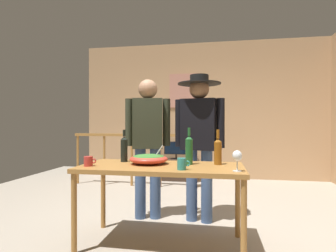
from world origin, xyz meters
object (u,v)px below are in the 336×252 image
(wine_bottle_amber, at_px, (218,151))
(person_standing_left, at_px, (148,137))
(tv_console, at_px, (176,169))
(salad_bowl, at_px, (149,158))
(wine_bottle_dark, at_px, (124,148))
(wine_bottle_green, at_px, (189,149))
(flat_screen_tv, at_px, (176,149))
(person_standing_right, at_px, (199,133))
(stair_railing, at_px, (153,153))
(serving_table, at_px, (162,173))
(framed_picture, at_px, (183,91))
(mug_red, at_px, (89,161))
(mug_teal, at_px, (182,164))
(wine_glass, at_px, (237,157))

(wine_bottle_amber, height_order, person_standing_left, person_standing_left)
(tv_console, distance_m, salad_bowl, 2.99)
(wine_bottle_dark, distance_m, wine_bottle_green, 0.68)
(flat_screen_tv, bearing_deg, person_standing_right, -75.04)
(stair_railing, height_order, wine_bottle_green, wine_bottle_green)
(tv_console, relative_size, serving_table, 0.60)
(flat_screen_tv, distance_m, person_standing_left, 2.31)
(wine_bottle_dark, bearing_deg, wine_bottle_amber, -2.14)
(wine_bottle_amber, bearing_deg, flat_screen_tv, 106.18)
(stair_railing, height_order, wine_bottle_dark, wine_bottle_dark)
(framed_picture, bearing_deg, person_standing_right, -79.24)
(wine_bottle_green, height_order, mug_red, wine_bottle_green)
(framed_picture, height_order, person_standing_right, framed_picture)
(framed_picture, xyz_separation_m, person_standing_left, (-0.12, -2.60, -0.87))
(wine_bottle_green, xyz_separation_m, person_standing_left, (-0.56, 0.59, 0.09))
(framed_picture, xyz_separation_m, serving_table, (0.19, -3.29, -1.17))
(stair_railing, xyz_separation_m, mug_red, (-0.03, -2.48, 0.18))
(framed_picture, bearing_deg, wine_bottle_dark, -94.43)
(wine_bottle_dark, bearing_deg, framed_picture, 85.57)
(serving_table, height_order, salad_bowl, salad_bowl)
(stair_railing, distance_m, person_standing_left, 1.70)
(wine_bottle_dark, distance_m, mug_teal, 0.76)
(serving_table, xyz_separation_m, person_standing_left, (-0.31, 0.69, 0.31))
(person_standing_right, bearing_deg, flat_screen_tv, -63.22)
(stair_railing, bearing_deg, wine_bottle_dark, -84.79)
(tv_console, xyz_separation_m, wine_glass, (0.97, -3.21, 0.66))
(flat_screen_tv, distance_m, wine_glass, 3.34)
(salad_bowl, distance_m, mug_red, 0.56)
(serving_table, relative_size, wine_glass, 8.75)
(serving_table, relative_size, wine_bottle_dark, 4.59)
(wine_bottle_amber, bearing_deg, wine_glass, -66.73)
(salad_bowl, xyz_separation_m, mug_red, (-0.51, -0.23, -0.01))
(stair_railing, relative_size, person_standing_left, 1.34)
(flat_screen_tv, height_order, wine_bottle_dark, wine_bottle_dark)
(framed_picture, height_order, salad_bowl, framed_picture)
(wine_glass, xyz_separation_m, mug_red, (-1.32, 0.05, -0.08))
(stair_railing, bearing_deg, wine_glass, -62.91)
(mug_red, xyz_separation_m, mug_teal, (0.87, -0.05, 0.00))
(wine_bottle_dark, bearing_deg, serving_table, -22.40)
(stair_railing, distance_m, serving_table, 2.40)
(mug_teal, bearing_deg, wine_bottle_green, 84.68)
(framed_picture, distance_m, mug_teal, 3.68)
(wine_bottle_amber, bearing_deg, tv_console, 106.01)
(wine_bottle_dark, bearing_deg, mug_teal, -31.06)
(stair_railing, bearing_deg, mug_red, -90.64)
(wine_bottle_dark, xyz_separation_m, mug_teal, (0.65, -0.39, -0.09))
(wine_glass, bearing_deg, salad_bowl, 160.72)
(mug_teal, bearing_deg, salad_bowl, 141.74)
(tv_console, xyz_separation_m, serving_table, (0.30, -3.00, 0.46))
(wine_glass, distance_m, wine_bottle_amber, 0.39)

